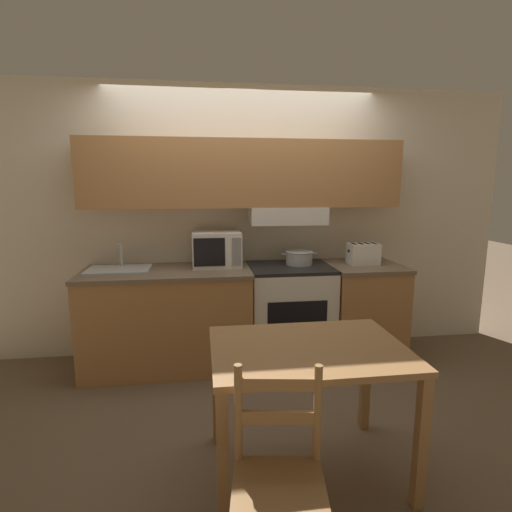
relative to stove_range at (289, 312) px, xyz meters
name	(u,v)px	position (x,y,z in m)	size (l,w,h in m)	color
ground_plane	(243,346)	(-0.41, 0.32, -0.45)	(16.00, 16.00, 0.00)	brown
wall_back	(244,202)	(-0.39, 0.25, 1.03)	(5.28, 0.38, 2.55)	silver
lower_counter_main	(168,318)	(-1.12, -0.02, 0.00)	(1.47, 0.69, 0.90)	#B27A47
lower_counter_right_stub	(362,310)	(0.71, -0.02, 0.00)	(0.66, 0.69, 0.90)	#B27A47
stove_range	(289,312)	(0.00, 0.00, 0.00)	(0.75, 0.64, 0.90)	white
cooking_pot	(299,257)	(0.10, 0.06, 0.52)	(0.34, 0.26, 0.13)	#B7BABF
microwave	(217,249)	(-0.67, 0.10, 0.61)	(0.44, 0.37, 0.32)	white
toaster	(363,254)	(0.70, -0.01, 0.55)	(0.29, 0.19, 0.20)	white
sink_basin	(119,269)	(-1.52, -0.02, 0.46)	(0.53, 0.37, 0.24)	#B7BABF
dining_table	(308,364)	(-0.23, -1.51, 0.20)	(1.07, 0.77, 0.76)	#9E7042
chair_left_of_table	(279,483)	(-0.51, -2.10, -0.02)	(0.43, 0.43, 0.88)	#9E7042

